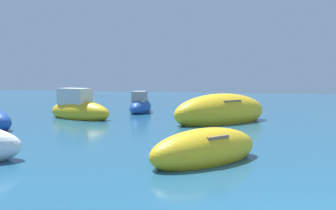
% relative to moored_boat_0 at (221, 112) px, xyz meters
% --- Properties ---
extents(moored_boat_0, '(4.66, 5.23, 1.70)m').
position_rel_moored_boat_0_xyz_m(moored_boat_0, '(0.00, 0.00, 0.00)').
color(moored_boat_0, gold).
rests_on(moored_boat_0, ground).
extents(moored_boat_4, '(2.90, 3.35, 1.09)m').
position_rel_moored_boat_0_xyz_m(moored_boat_4, '(0.81, -7.75, -0.17)').
color(moored_boat_4, gold).
rests_on(moored_boat_4, ground).
extents(moored_boat_6, '(1.68, 3.20, 1.46)m').
position_rel_moored_boat_0_xyz_m(moored_boat_6, '(-5.20, 3.21, -0.10)').
color(moored_boat_6, '#1E479E').
rests_on(moored_boat_6, ground).
extents(moored_boat_8, '(3.96, 2.23, 1.76)m').
position_rel_moored_boat_0_xyz_m(moored_boat_8, '(-6.99, -0.60, -0.02)').
color(moored_boat_8, gold).
rests_on(moored_boat_8, ground).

